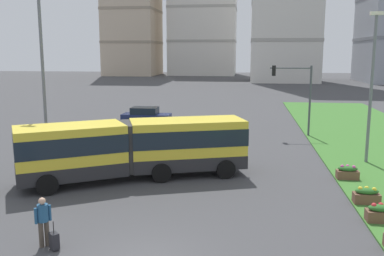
# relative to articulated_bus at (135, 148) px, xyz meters

# --- Properties ---
(articulated_bus) EXTENTS (11.65, 7.24, 3.00)m
(articulated_bus) POSITION_rel_articulated_bus_xyz_m (0.00, 0.00, 0.00)
(articulated_bus) COLOR yellow
(articulated_bus) RESTS_ON ground
(car_navy_sedan) EXTENTS (4.42, 2.06, 1.58)m
(car_navy_sedan) POSITION_rel_articulated_bus_xyz_m (-3.49, 16.90, -0.90)
(car_navy_sedan) COLOR #19234C
(car_navy_sedan) RESTS_ON ground
(pedestrian_crossing) EXTENTS (0.43, 0.45, 1.74)m
(pedestrian_crossing) POSITION_rel_articulated_bus_xyz_m (-1.05, -8.20, -0.65)
(pedestrian_crossing) COLOR #4C4238
(pedestrian_crossing) RESTS_ON ground
(rolling_suitcase) EXTENTS (0.43, 0.42, 0.97)m
(rolling_suitcase) POSITION_rel_articulated_bus_xyz_m (-0.60, -8.40, -1.34)
(rolling_suitcase) COLOR #232328
(rolling_suitcase) RESTS_ON ground
(flower_planter_1) EXTENTS (1.10, 0.56, 0.74)m
(flower_planter_1) POSITION_rel_articulated_bus_xyz_m (10.95, -4.63, -1.23)
(flower_planter_1) COLOR brown
(flower_planter_1) RESTS_ON grass_median
(flower_planter_2) EXTENTS (1.10, 0.56, 0.74)m
(flower_planter_2) POSITION_rel_articulated_bus_xyz_m (10.95, -2.55, -1.23)
(flower_planter_2) COLOR brown
(flower_planter_2) RESTS_ON grass_median
(flower_planter_3) EXTENTS (1.10, 0.56, 0.74)m
(flower_planter_3) POSITION_rel_articulated_bus_xyz_m (10.95, 1.12, -1.23)
(flower_planter_3) COLOR brown
(flower_planter_3) RESTS_ON grass_median
(traffic_light_far_right) EXTENTS (3.22, 0.28, 5.54)m
(traffic_light_far_right) POSITION_rel_articulated_bus_xyz_m (9.49, 12.98, 2.15)
(traffic_light_far_right) COLOR #474C51
(traffic_light_far_right) RESTS_ON ground
(streetlight_left) EXTENTS (0.70, 0.28, 9.93)m
(streetlight_left) POSITION_rel_articulated_bus_xyz_m (-5.95, 2.26, 3.76)
(streetlight_left) COLOR slate
(streetlight_left) RESTS_ON ground
(streetlight_median) EXTENTS (0.70, 0.28, 8.82)m
(streetlight_median) POSITION_rel_articulated_bus_xyz_m (12.85, 4.89, 3.20)
(streetlight_median) COLOR slate
(streetlight_median) RESTS_ON ground
(apartment_tower_westcentre) EXTENTS (18.92, 15.16, 37.05)m
(apartment_tower_westcentre) POSITION_rel_articulated_bus_xyz_m (-7.46, 105.24, 16.89)
(apartment_tower_westcentre) COLOR silver
(apartment_tower_westcentre) RESTS_ON ground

